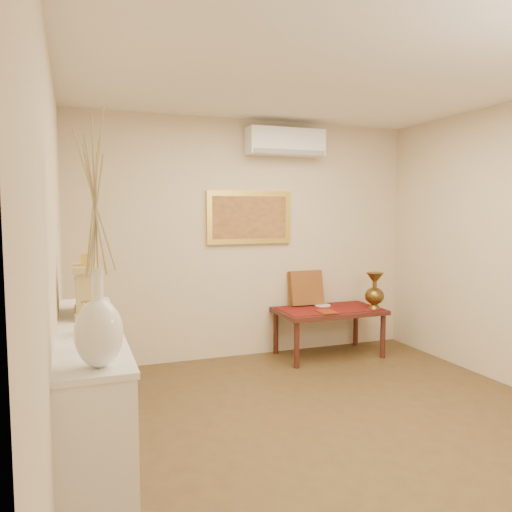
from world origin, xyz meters
name	(u,v)px	position (x,y,z in m)	size (l,w,h in m)	color
floor	(348,435)	(0.00, 0.00, 0.00)	(4.50, 4.50, 0.00)	brown
ceiling	(355,64)	(0.00, 0.00, 2.70)	(4.50, 4.50, 0.00)	white
wall_back	(249,239)	(0.00, 2.25, 1.35)	(4.00, 0.02, 2.70)	beige
wall_left	(55,266)	(-2.00, 0.00, 1.35)	(0.02, 4.50, 2.70)	beige
white_vase	(96,242)	(-1.80, -0.87, 1.54)	(0.21, 0.21, 1.11)	white
candlestick	(90,326)	(-1.83, -0.53, 1.10)	(0.11, 0.11, 0.23)	silver
brass_urn_small	(90,313)	(-1.82, -0.20, 1.10)	(0.10, 0.10, 0.23)	brown
table_cloth	(329,309)	(0.85, 1.88, 0.55)	(1.14, 0.59, 0.01)	maroon
brass_urn_tall	(375,287)	(1.34, 1.70, 0.81)	(0.22, 0.22, 0.50)	brown
plate	(323,305)	(0.85, 2.03, 0.56)	(0.19, 0.19, 0.01)	white
menu	(326,312)	(0.71, 1.69, 0.56)	(0.18, 0.25, 0.01)	maroon
cushion	(306,288)	(0.69, 2.15, 0.76)	(0.41, 0.10, 0.41)	#5E1E12
display_ledge	(90,404)	(-1.82, 0.00, 0.49)	(0.37, 2.02, 0.98)	white
mantel_clock	(87,290)	(-1.82, 0.29, 1.15)	(0.17, 0.36, 0.41)	tan
wooden_chest	(87,292)	(-1.81, 0.52, 1.10)	(0.16, 0.21, 0.24)	tan
low_table	(329,314)	(0.85, 1.88, 0.48)	(1.20, 0.70, 0.55)	#461C15
painting	(249,217)	(0.00, 2.22, 1.60)	(1.00, 0.06, 0.60)	gold
ac_unit	(286,142)	(0.40, 2.12, 2.45)	(0.90, 0.25, 0.30)	white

